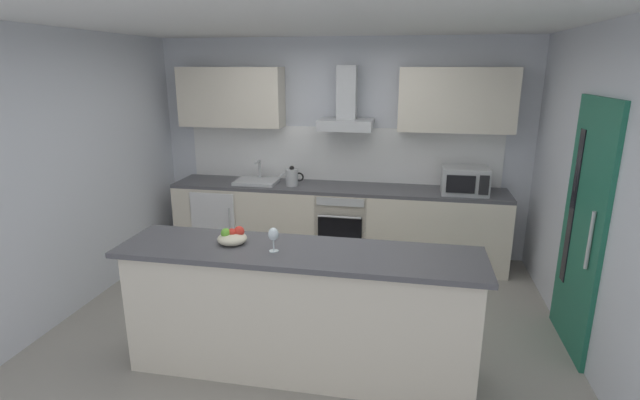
{
  "coord_description": "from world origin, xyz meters",
  "views": [
    {
      "loc": [
        0.84,
        -3.79,
        2.27
      ],
      "look_at": [
        0.03,
        0.46,
        1.05
      ],
      "focal_mm": 26.73,
      "sensor_mm": 36.0,
      "label": 1
    }
  ],
  "objects_px": {
    "wine_glass": "(273,235)",
    "fruit_bowl": "(232,237)",
    "refrigerator": "(222,218)",
    "range_hood": "(346,110)",
    "kettle": "(292,177)",
    "microwave": "(465,181)",
    "oven": "(343,223)",
    "sink": "(257,181)"
  },
  "relations": [
    {
      "from": "oven",
      "to": "sink",
      "type": "distance_m",
      "value": 1.16
    },
    {
      "from": "microwave",
      "to": "oven",
      "type": "bearing_deg",
      "value": 178.82
    },
    {
      "from": "wine_glass",
      "to": "fruit_bowl",
      "type": "bearing_deg",
      "value": 163.71
    },
    {
      "from": "oven",
      "to": "sink",
      "type": "relative_size",
      "value": 1.6
    },
    {
      "from": "oven",
      "to": "microwave",
      "type": "bearing_deg",
      "value": -1.18
    },
    {
      "from": "sink",
      "to": "kettle",
      "type": "distance_m",
      "value": 0.46
    },
    {
      "from": "microwave",
      "to": "range_hood",
      "type": "bearing_deg",
      "value": 173.36
    },
    {
      "from": "oven",
      "to": "refrigerator",
      "type": "distance_m",
      "value": 1.54
    },
    {
      "from": "oven",
      "to": "kettle",
      "type": "bearing_deg",
      "value": -176.86
    },
    {
      "from": "refrigerator",
      "to": "fruit_bowl",
      "type": "xyz_separation_m",
      "value": [
        1.01,
        -2.21,
        0.62
      ]
    },
    {
      "from": "oven",
      "to": "kettle",
      "type": "distance_m",
      "value": 0.82
    },
    {
      "from": "refrigerator",
      "to": "microwave",
      "type": "bearing_deg",
      "value": -0.5
    },
    {
      "from": "refrigerator",
      "to": "kettle",
      "type": "height_order",
      "value": "kettle"
    },
    {
      "from": "refrigerator",
      "to": "sink",
      "type": "height_order",
      "value": "sink"
    },
    {
      "from": "kettle",
      "to": "range_hood",
      "type": "relative_size",
      "value": 0.4
    },
    {
      "from": "refrigerator",
      "to": "fruit_bowl",
      "type": "distance_m",
      "value": 2.51
    },
    {
      "from": "refrigerator",
      "to": "microwave",
      "type": "relative_size",
      "value": 1.7
    },
    {
      "from": "kettle",
      "to": "refrigerator",
      "type": "bearing_deg",
      "value": 178.08
    },
    {
      "from": "oven",
      "to": "refrigerator",
      "type": "bearing_deg",
      "value": -179.9
    },
    {
      "from": "oven",
      "to": "wine_glass",
      "type": "height_order",
      "value": "wine_glass"
    },
    {
      "from": "oven",
      "to": "refrigerator",
      "type": "xyz_separation_m",
      "value": [
        -1.54,
        -0.0,
        -0.03
      ]
    },
    {
      "from": "microwave",
      "to": "sink",
      "type": "relative_size",
      "value": 1.0
    },
    {
      "from": "oven",
      "to": "refrigerator",
      "type": "height_order",
      "value": "oven"
    },
    {
      "from": "refrigerator",
      "to": "fruit_bowl",
      "type": "bearing_deg",
      "value": -65.31
    },
    {
      "from": "wine_glass",
      "to": "fruit_bowl",
      "type": "distance_m",
      "value": 0.37
    },
    {
      "from": "sink",
      "to": "range_hood",
      "type": "distance_m",
      "value": 1.37
    },
    {
      "from": "fruit_bowl",
      "to": "range_hood",
      "type": "bearing_deg",
      "value": 77.4
    },
    {
      "from": "kettle",
      "to": "wine_glass",
      "type": "height_order",
      "value": "wine_glass"
    },
    {
      "from": "sink",
      "to": "range_hood",
      "type": "xyz_separation_m",
      "value": [
        1.06,
        0.12,
        0.86
      ]
    },
    {
      "from": "oven",
      "to": "sink",
      "type": "height_order",
      "value": "sink"
    },
    {
      "from": "kettle",
      "to": "range_hood",
      "type": "bearing_deg",
      "value": 14.86
    },
    {
      "from": "sink",
      "to": "kettle",
      "type": "xyz_separation_m",
      "value": [
        0.45,
        -0.04,
        0.08
      ]
    },
    {
      "from": "refrigerator",
      "to": "wine_glass",
      "type": "height_order",
      "value": "wine_glass"
    },
    {
      "from": "oven",
      "to": "range_hood",
      "type": "bearing_deg",
      "value": 90.0
    },
    {
      "from": "oven",
      "to": "range_hood",
      "type": "height_order",
      "value": "range_hood"
    },
    {
      "from": "kettle",
      "to": "oven",
      "type": "bearing_deg",
      "value": 3.14
    },
    {
      "from": "range_hood",
      "to": "wine_glass",
      "type": "height_order",
      "value": "range_hood"
    },
    {
      "from": "microwave",
      "to": "refrigerator",
      "type": "bearing_deg",
      "value": 179.5
    },
    {
      "from": "microwave",
      "to": "sink",
      "type": "xyz_separation_m",
      "value": [
        -2.42,
        0.04,
        -0.12
      ]
    },
    {
      "from": "microwave",
      "to": "wine_glass",
      "type": "bearing_deg",
      "value": -123.76
    },
    {
      "from": "oven",
      "to": "microwave",
      "type": "height_order",
      "value": "microwave"
    },
    {
      "from": "refrigerator",
      "to": "wine_glass",
      "type": "xyz_separation_m",
      "value": [
        1.36,
        -2.31,
        0.69
      ]
    }
  ]
}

